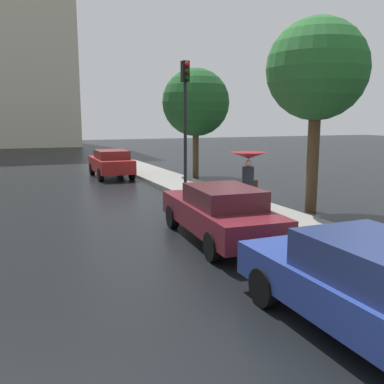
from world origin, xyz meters
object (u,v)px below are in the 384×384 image
pedestrian_with_umbrella_near (248,165)px  street_tree_near (196,103)px  car_blue_mid_road (381,291)px  car_red_near_kerb (111,163)px  traffic_light (185,104)px  street_tree_far (317,71)px  car_maroon_far_ahead (220,212)px

pedestrian_with_umbrella_near → street_tree_near: street_tree_near is taller
car_blue_mid_road → pedestrian_with_umbrella_near: (2.31, 7.31, 0.85)m
car_blue_mid_road → street_tree_near: street_tree_near is taller
street_tree_near → car_blue_mid_road: bearing=-105.5°
street_tree_near → car_red_near_kerb: bearing=160.8°
pedestrian_with_umbrella_near → traffic_light: traffic_light is taller
car_blue_mid_road → pedestrian_with_umbrella_near: 7.71m
traffic_light → street_tree_far: street_tree_far is taller
car_maroon_far_ahead → pedestrian_with_umbrella_near: 3.02m
traffic_light → car_red_near_kerb: bearing=101.1°
pedestrian_with_umbrella_near → street_tree_far: street_tree_far is taller
pedestrian_with_umbrella_near → street_tree_far: size_ratio=0.30×
street_tree_far → pedestrian_with_umbrella_near: bearing=173.1°
car_maroon_far_ahead → street_tree_far: bearing=27.3°
car_red_near_kerb → car_maroon_far_ahead: bearing=-89.4°
car_maroon_far_ahead → street_tree_far: street_tree_far is taller
car_red_near_kerb → street_tree_near: (4.09, -1.43, 3.02)m
car_blue_mid_road → car_maroon_far_ahead: car_blue_mid_road is taller
car_red_near_kerb → street_tree_far: 11.99m
car_red_near_kerb → pedestrian_with_umbrella_near: size_ratio=2.13×
car_red_near_kerb → car_maroon_far_ahead: (-0.12, -12.45, -0.04)m
car_maroon_far_ahead → traffic_light: (1.45, 5.70, 2.79)m
car_red_near_kerb → street_tree_near: 5.28m
car_red_near_kerb → pedestrian_with_umbrella_near: (1.90, -10.38, 0.85)m
pedestrian_with_umbrella_near → traffic_light: size_ratio=0.37×
car_red_near_kerb → car_blue_mid_road: (-0.42, -17.69, -0.01)m
street_tree_near → street_tree_far: (0.01, -9.22, 0.66)m
pedestrian_with_umbrella_near → street_tree_far: (2.20, -0.27, 2.83)m
street_tree_near → street_tree_far: 9.24m
car_blue_mid_road → pedestrian_with_umbrella_near: size_ratio=2.51×
car_red_near_kerb → pedestrian_with_umbrella_near: 10.59m
car_maroon_far_ahead → street_tree_near: bearing=73.3°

